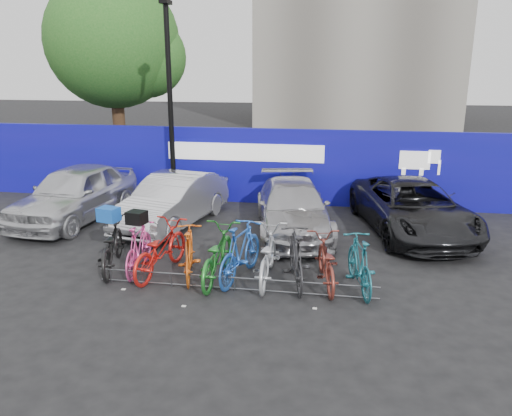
% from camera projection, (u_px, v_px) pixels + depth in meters
% --- Properties ---
extents(ground, '(100.00, 100.00, 0.00)m').
position_uv_depth(ground, '(241.00, 278.00, 10.43)').
color(ground, black).
rests_on(ground, ground).
extents(hoarding, '(22.00, 0.18, 2.40)m').
position_uv_depth(hoarding, '(276.00, 166.00, 15.79)').
color(hoarding, '#0A0D92').
rests_on(hoarding, ground).
extents(tree, '(5.40, 5.20, 7.80)m').
position_uv_depth(tree, '(119.00, 45.00, 19.62)').
color(tree, '#382314').
rests_on(tree, ground).
extents(lamppost, '(0.25, 0.50, 6.11)m').
position_uv_depth(lamppost, '(170.00, 100.00, 15.15)').
color(lamppost, black).
rests_on(lamppost, ground).
extents(bike_rack, '(5.60, 0.03, 0.30)m').
position_uv_depth(bike_rack, '(235.00, 283.00, 9.82)').
color(bike_rack, '#595B60').
rests_on(bike_rack, ground).
extents(car_0, '(2.33, 4.80, 1.58)m').
position_uv_depth(car_0, '(75.00, 193.00, 14.19)').
color(car_0, silver).
rests_on(car_0, ground).
extents(car_1, '(2.32, 4.46, 1.40)m').
position_uv_depth(car_1, '(173.00, 201.00, 13.74)').
color(car_1, silver).
rests_on(car_1, ground).
extents(car_2, '(2.61, 4.79, 1.32)m').
position_uv_depth(car_2, '(293.00, 208.00, 13.23)').
color(car_2, '#A3A2A6').
rests_on(car_2, ground).
extents(car_3, '(3.35, 5.36, 1.38)m').
position_uv_depth(car_3, '(412.00, 207.00, 13.12)').
color(car_3, black).
rests_on(car_3, ground).
extents(bike_0, '(1.24, 2.21, 1.10)m').
position_uv_depth(bike_0, '(111.00, 245.00, 10.78)').
color(bike_0, black).
rests_on(bike_0, ground).
extents(bike_1, '(0.65, 1.82, 1.07)m').
position_uv_depth(bike_1, '(139.00, 247.00, 10.68)').
color(bike_1, '#EC479A').
rests_on(bike_1, ground).
extents(bike_2, '(1.10, 2.20, 1.10)m').
position_uv_depth(bike_2, '(160.00, 249.00, 10.54)').
color(bike_2, red).
rests_on(bike_2, ground).
extents(bike_3, '(0.92, 1.88, 1.09)m').
position_uv_depth(bike_3, '(189.00, 253.00, 10.36)').
color(bike_3, '#DE5C16').
rests_on(bike_3, ground).
extents(bike_4, '(0.81, 2.14, 1.11)m').
position_uv_depth(bike_4, '(217.00, 255.00, 10.23)').
color(bike_4, '#207925').
rests_on(bike_4, ground).
extents(bike_5, '(1.01, 2.09, 1.21)m').
position_uv_depth(bike_5, '(240.00, 252.00, 10.25)').
color(bike_5, blue).
rests_on(bike_5, ground).
extents(bike_6, '(0.77, 2.11, 1.10)m').
position_uv_depth(bike_6, '(267.00, 255.00, 10.19)').
color(bike_6, '#B0B3B8').
rests_on(bike_6, ground).
extents(bike_7, '(0.92, 1.98, 1.15)m').
position_uv_depth(bike_7, '(296.00, 258.00, 10.01)').
color(bike_7, '#2B2A2D').
rests_on(bike_7, ground).
extents(bike_8, '(0.99, 2.00, 1.00)m').
position_uv_depth(bike_8, '(326.00, 262.00, 9.99)').
color(bike_8, maroon).
rests_on(bike_8, ground).
extents(bike_9, '(0.88, 1.92, 1.11)m').
position_uv_depth(bike_9, '(360.00, 263.00, 9.77)').
color(bike_9, '#1A6472').
rests_on(bike_9, ground).
extents(cargo_crate, '(0.48, 0.41, 0.30)m').
position_uv_depth(cargo_crate, '(109.00, 214.00, 10.58)').
color(cargo_crate, blue).
rests_on(cargo_crate, bike_0).
extents(cargo_topcase, '(0.43, 0.40, 0.27)m').
position_uv_depth(cargo_topcase, '(137.00, 217.00, 10.50)').
color(cargo_topcase, black).
rests_on(cargo_topcase, bike_1).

